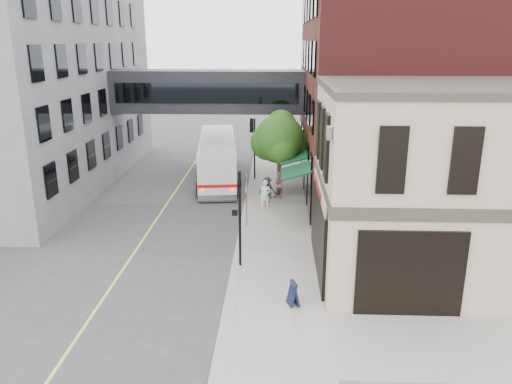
# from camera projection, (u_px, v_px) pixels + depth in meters

# --- Properties ---
(ground) EXTENTS (120.00, 120.00, 0.00)m
(ground) POSITION_uv_depth(u_px,v_px,m) (228.00, 288.00, 21.20)
(ground) COLOR #38383A
(ground) RESTS_ON ground
(sidewalk_main) EXTENTS (4.00, 60.00, 0.15)m
(sidewalk_main) POSITION_uv_depth(u_px,v_px,m) (276.00, 191.00, 34.47)
(sidewalk_main) COLOR gray
(sidewalk_main) RESTS_ON ground
(corner_building) EXTENTS (10.19, 8.12, 8.45)m
(corner_building) POSITION_uv_depth(u_px,v_px,m) (437.00, 183.00, 21.52)
(corner_building) COLOR #C2AC94
(corner_building) RESTS_ON ground
(brick_building) EXTENTS (13.76, 18.00, 14.00)m
(brick_building) POSITION_uv_depth(u_px,v_px,m) (397.00, 89.00, 33.08)
(brick_building) COLOR #521A19
(brick_building) RESTS_ON ground
(opposite_building) EXTENTS (14.00, 24.00, 14.00)m
(opposite_building) POSITION_uv_depth(u_px,v_px,m) (7.00, 86.00, 35.10)
(opposite_building) COLOR slate
(opposite_building) RESTS_ON ground
(skyway_bridge) EXTENTS (14.00, 3.18, 3.00)m
(skyway_bridge) POSITION_uv_depth(u_px,v_px,m) (209.00, 91.00, 36.60)
(skyway_bridge) COLOR black
(skyway_bridge) RESTS_ON ground
(traffic_signal_near) EXTENTS (0.44, 0.22, 4.60)m
(traffic_signal_near) POSITION_uv_depth(u_px,v_px,m) (239.00, 207.00, 22.22)
(traffic_signal_near) COLOR black
(traffic_signal_near) RESTS_ON sidewalk_main
(traffic_signal_far) EXTENTS (0.53, 0.28, 4.50)m
(traffic_signal_far) POSITION_uv_depth(u_px,v_px,m) (253.00, 136.00, 36.45)
(traffic_signal_far) COLOR black
(traffic_signal_far) RESTS_ON sidewalk_main
(street_sign_pole) EXTENTS (0.08, 0.75, 3.00)m
(street_sign_pole) POSITION_uv_depth(u_px,v_px,m) (246.00, 196.00, 27.30)
(street_sign_pole) COLOR gray
(street_sign_pole) RESTS_ON sidewalk_main
(street_tree) EXTENTS (3.80, 3.20, 5.60)m
(street_tree) POSITION_uv_depth(u_px,v_px,m) (279.00, 139.00, 32.59)
(street_tree) COLOR #382619
(street_tree) RESTS_ON sidewalk_main
(lane_marking) EXTENTS (0.12, 40.00, 0.01)m
(lane_marking) POSITION_uv_depth(u_px,v_px,m) (163.00, 210.00, 30.95)
(lane_marking) COLOR #D8CC4C
(lane_marking) RESTS_ON ground
(bus) EXTENTS (3.84, 11.82, 3.12)m
(bus) POSITION_uv_depth(u_px,v_px,m) (217.00, 157.00, 37.18)
(bus) COLOR silver
(bus) RESTS_ON ground
(pedestrian_a) EXTENTS (0.69, 0.48, 1.82)m
(pedestrian_a) POSITION_uv_depth(u_px,v_px,m) (265.00, 195.00, 30.38)
(pedestrian_a) COLOR white
(pedestrian_a) RESTS_ON sidewalk_main
(pedestrian_b) EXTENTS (0.98, 0.82, 1.80)m
(pedestrian_b) POSITION_uv_depth(u_px,v_px,m) (280.00, 185.00, 32.42)
(pedestrian_b) COLOR #CB838E
(pedestrian_b) RESTS_ON sidewalk_main
(pedestrian_c) EXTENTS (1.15, 0.74, 1.68)m
(pedestrian_c) POSITION_uv_depth(u_px,v_px,m) (267.00, 190.00, 31.68)
(pedestrian_c) COLOR #23212A
(pedestrian_c) RESTS_ON sidewalk_main
(newspaper_box) EXTENTS (0.51, 0.46, 0.93)m
(newspaper_box) POSITION_uv_depth(u_px,v_px,m) (268.00, 191.00, 32.72)
(newspaper_box) COLOR #155E26
(newspaper_box) RESTS_ON sidewalk_main
(sandwich_board) EXTENTS (0.51, 0.64, 0.99)m
(sandwich_board) POSITION_uv_depth(u_px,v_px,m) (293.00, 293.00, 19.47)
(sandwich_board) COLOR black
(sandwich_board) RESTS_ON sidewalk_main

